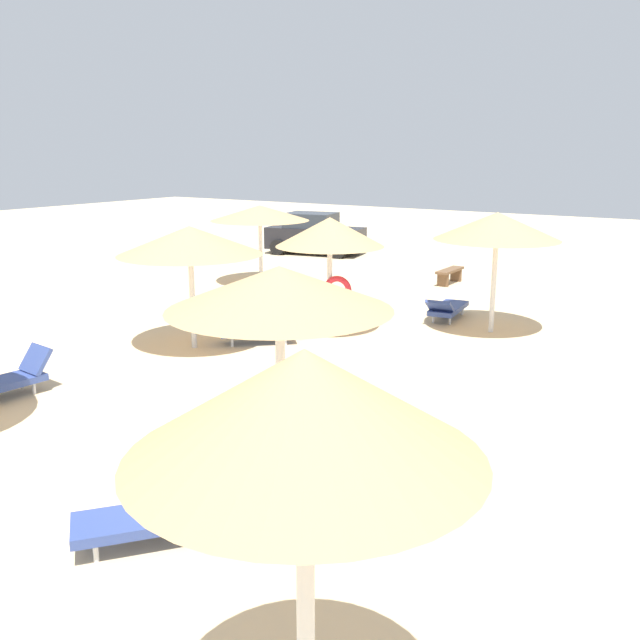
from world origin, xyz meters
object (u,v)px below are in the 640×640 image
(parasol_2, at_px, (190,241))
(parked_car, at_px, (314,234))
(parasol_8, at_px, (260,213))
(parasol_9, at_px, (305,407))
(parasol_1, at_px, (279,289))
(lounger_0, at_px, (2,381))
(lounger_2, at_px, (252,330))
(parasol_5, at_px, (497,226))
(bench_0, at_px, (450,273))
(lounger_5, at_px, (447,308))
(parasol_6, at_px, (330,233))
(lounger_1, at_px, (163,514))

(parasol_2, xyz_separation_m, parked_car, (-5.60, 13.41, -1.57))
(parasol_8, height_order, parasol_9, parasol_9)
(parasol_1, height_order, parasol_2, parasol_1)
(lounger_0, height_order, lounger_2, lounger_0)
(parasol_5, distance_m, lounger_2, 6.21)
(bench_0, xyz_separation_m, parked_car, (-7.44, 3.21, 0.48))
(parasol_2, distance_m, bench_0, 10.57)
(parasol_2, relative_size, parked_car, 0.74)
(lounger_2, xyz_separation_m, lounger_5, (2.84, 4.53, 0.00))
(parasol_9, relative_size, lounger_2, 1.72)
(lounger_5, xyz_separation_m, bench_0, (-1.88, 4.70, 0.03))
(parasol_6, bearing_deg, parked_car, 124.92)
(lounger_0, relative_size, lounger_2, 1.03)
(parked_car, bearing_deg, bench_0, -23.36)
(parasol_9, bearing_deg, parasol_1, 128.17)
(parasol_6, bearing_deg, parasol_5, 33.94)
(lounger_2, relative_size, parked_car, 0.44)
(parasol_9, relative_size, parked_car, 0.75)
(parasol_1, relative_size, bench_0, 1.97)
(parasol_6, distance_m, parked_car, 13.12)
(bench_0, bearing_deg, parked_car, 156.64)
(lounger_0, bearing_deg, lounger_2, 74.01)
(parasol_1, height_order, lounger_1, parasol_1)
(parasol_8, height_order, lounger_5, parasol_8)
(lounger_2, height_order, parked_car, parked_car)
(parasol_6, bearing_deg, parasol_8, 142.06)
(parasol_8, height_order, lounger_2, parasol_8)
(parasol_1, xyz_separation_m, parasol_6, (-3.73, 7.11, -0.27))
(parasol_5, relative_size, bench_0, 1.97)
(parasol_5, bearing_deg, parked_car, 141.59)
(lounger_5, bearing_deg, parasol_5, -22.31)
(lounger_2, bearing_deg, parasol_9, -49.84)
(lounger_0, bearing_deg, parasol_1, -1.04)
(lounger_5, bearing_deg, parasol_8, 169.62)
(parasol_2, relative_size, parasol_8, 0.99)
(parasol_9, relative_size, lounger_5, 1.62)
(parasol_6, distance_m, parasol_8, 6.59)
(parasol_8, distance_m, parasol_9, 18.63)
(parasol_2, height_order, lounger_5, parasol_2)
(lounger_0, bearing_deg, parasol_2, 81.73)
(parasol_6, bearing_deg, parasol_2, -124.12)
(parasol_6, relative_size, lounger_1, 1.49)
(parasol_8, height_order, parked_car, parasol_8)
(lounger_2, bearing_deg, parasol_6, 61.11)
(lounger_5, bearing_deg, parked_car, 139.64)
(lounger_1, relative_size, bench_0, 1.24)
(lounger_0, height_order, lounger_1, lounger_0)
(parasol_8, relative_size, lounger_5, 1.62)
(parasol_5, height_order, parked_car, parasol_5)
(parasol_6, xyz_separation_m, lounger_0, (-2.48, -7.00, -2.08))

